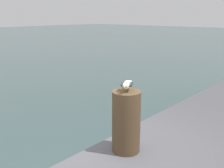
# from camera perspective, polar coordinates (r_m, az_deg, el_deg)

# --- Properties ---
(mooring_post) EXTENTS (0.37, 0.37, 0.83)m
(mooring_post) POSITION_cam_1_polar(r_m,az_deg,el_deg) (3.43, 3.14, -8.24)
(mooring_post) COLOR #4C3823
(mooring_post) RESTS_ON harbor_quay
(seagull) EXTENTS (0.36, 0.24, 0.14)m
(seagull) POSITION_cam_1_polar(r_m,az_deg,el_deg) (3.26, 3.25, -0.12)
(seagull) COLOR tan
(seagull) RESTS_ON mooring_post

